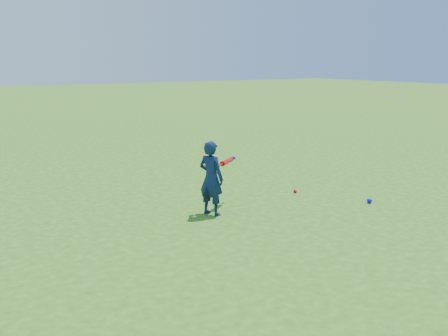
% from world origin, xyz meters
% --- Properties ---
extents(ground, '(80.00, 80.00, 0.00)m').
position_xyz_m(ground, '(0.00, 0.00, 0.00)').
color(ground, '#2E6317').
rests_on(ground, ground).
extents(child, '(0.38, 0.46, 1.07)m').
position_xyz_m(child, '(0.48, 0.10, 0.53)').
color(child, '#0E1C42').
rests_on(child, ground).
extents(ground_ball_red, '(0.06, 0.06, 0.06)m').
position_xyz_m(ground_ball_red, '(2.27, 0.35, 0.03)').
color(ground_ball_red, red).
rests_on(ground_ball_red, ground).
extents(ground_ball_blue, '(0.08, 0.08, 0.08)m').
position_xyz_m(ground_ball_blue, '(2.83, -0.74, 0.04)').
color(ground_ball_blue, '#0D0DEC').
rests_on(ground_ball_blue, ground).
extents(bat_swing, '(0.57, 0.43, 0.08)m').
position_xyz_m(bat_swing, '(0.94, 0.37, 0.68)').
color(bat_swing, red).
rests_on(bat_swing, ground).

